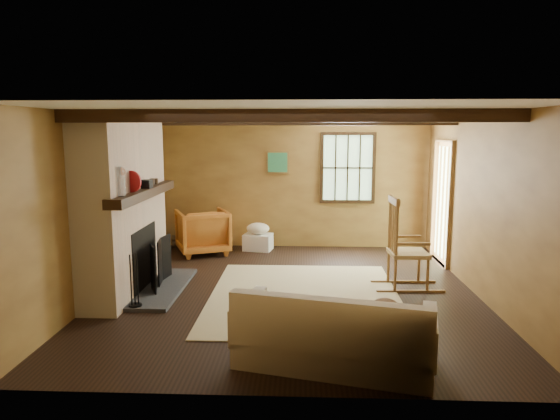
# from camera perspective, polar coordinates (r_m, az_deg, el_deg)

# --- Properties ---
(ground) EXTENTS (5.50, 5.50, 0.00)m
(ground) POSITION_cam_1_polar(r_m,az_deg,el_deg) (6.92, 1.15, -9.28)
(ground) COLOR black
(ground) RESTS_ON ground
(room_envelope) EXTENTS (5.02, 5.52, 2.44)m
(room_envelope) POSITION_cam_1_polar(r_m,az_deg,el_deg) (6.85, 3.09, 4.49)
(room_envelope) COLOR #A27939
(room_envelope) RESTS_ON ground
(fireplace) EXTENTS (1.02, 2.30, 2.40)m
(fireplace) POSITION_cam_1_polar(r_m,az_deg,el_deg) (7.07, -17.18, -0.08)
(fireplace) COLOR #A96041
(fireplace) RESTS_ON ground
(rug) EXTENTS (2.50, 3.00, 0.01)m
(rug) POSITION_cam_1_polar(r_m,az_deg,el_deg) (6.73, 2.83, -9.80)
(rug) COLOR tan
(rug) RESTS_ON ground
(rocking_chair) EXTENTS (0.95, 0.55, 1.29)m
(rocking_chair) POSITION_cam_1_polar(r_m,az_deg,el_deg) (7.15, 14.07, -4.42)
(rocking_chair) COLOR tan
(rocking_chair) RESTS_ON ground
(sofa) EXTENTS (1.96, 1.21, 0.74)m
(sofa) POSITION_cam_1_polar(r_m,az_deg,el_deg) (4.81, 6.21, -14.37)
(sofa) COLOR beige
(sofa) RESTS_ON ground
(firewood_pile) EXTENTS (0.62, 0.11, 0.23)m
(firewood_pile) POSITION_cam_1_polar(r_m,az_deg,el_deg) (9.61, -10.40, -3.53)
(firewood_pile) COLOR brown
(firewood_pile) RESTS_ON ground
(laundry_basket) EXTENTS (0.56, 0.47, 0.30)m
(laundry_basket) POSITION_cam_1_polar(r_m,az_deg,el_deg) (9.23, -2.53, -3.67)
(laundry_basket) COLOR white
(laundry_basket) RESTS_ON ground
(basket_pillow) EXTENTS (0.52, 0.48, 0.21)m
(basket_pillow) POSITION_cam_1_polar(r_m,az_deg,el_deg) (9.18, -2.54, -2.12)
(basket_pillow) COLOR beige
(basket_pillow) RESTS_ON laundry_basket
(armchair) EXTENTS (1.13, 1.14, 0.80)m
(armchair) POSITION_cam_1_polar(r_m,az_deg,el_deg) (9.02, -8.84, -2.46)
(armchair) COLOR #BF6026
(armchair) RESTS_ON ground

